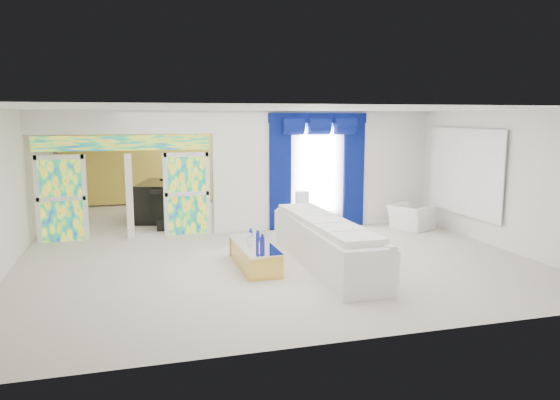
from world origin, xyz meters
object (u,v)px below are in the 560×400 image
object	(u,v)px
console_table	(313,222)
armchair	(411,217)
coffee_table	(254,256)
grand_piano	(170,200)
white_sofa	(326,245)

from	to	relation	value
console_table	armchair	distance (m)	2.51
coffee_table	grand_piano	bearing A→B (deg)	101.94
coffee_table	console_table	distance (m)	3.65
coffee_table	console_table	size ratio (longest dim) A/B	1.50
white_sofa	armchair	distance (m)	4.17
white_sofa	coffee_table	bearing A→B (deg)	168.89
armchair	grand_piano	xyz separation A→B (m)	(-5.80, 3.18, 0.21)
coffee_table	console_table	xyz separation A→B (m)	(2.22, 2.89, -0.00)
white_sofa	coffee_table	distance (m)	1.40
coffee_table	grand_piano	xyz separation A→B (m)	(-1.15, 5.43, 0.31)
grand_piano	console_table	bearing A→B (deg)	-22.08
console_table	armchair	size ratio (longest dim) A/B	1.32
grand_piano	coffee_table	bearing A→B (deg)	-63.14
coffee_table	grand_piano	size ratio (longest dim) A/B	0.93
white_sofa	grand_piano	size ratio (longest dim) A/B	2.03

